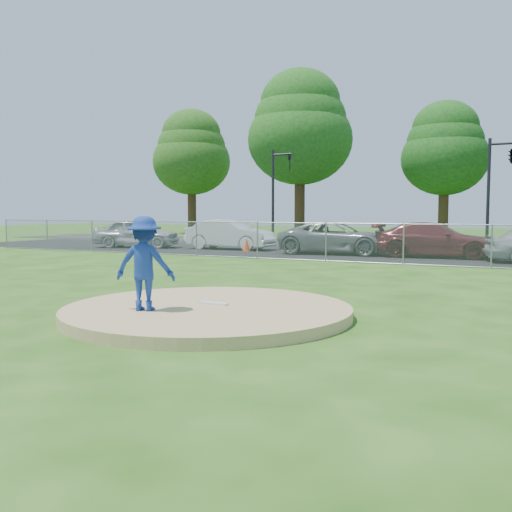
{
  "coord_description": "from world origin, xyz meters",
  "views": [
    {
      "loc": [
        5.6,
        -9.04,
        1.99
      ],
      "look_at": [
        0.0,
        2.0,
        1.0
      ],
      "focal_mm": 40.0,
      "sensor_mm": 36.0,
      "label": 1
    }
  ],
  "objects_px": {
    "parked_car_silver": "(137,233)",
    "tree_center": "(445,148)",
    "pitcher": "(145,263)",
    "parked_car_white": "(230,234)",
    "traffic_signal_left": "(277,188)",
    "parked_car_gray": "(337,238)",
    "tree_left": "(300,127)",
    "traffic_cone": "(247,245)",
    "tree_far_left": "(191,152)",
    "parked_car_darkred": "(434,240)",
    "traffic_signal_center": "(511,157)"
  },
  "relations": [
    {
      "from": "pitcher",
      "to": "parked_car_silver",
      "type": "xyz_separation_m",
      "value": [
        -13.2,
        16.25,
        -0.26
      ]
    },
    {
      "from": "tree_center",
      "to": "parked_car_gray",
      "type": "height_order",
      "value": "tree_center"
    },
    {
      "from": "tree_left",
      "to": "tree_center",
      "type": "bearing_deg",
      "value": 16.7
    },
    {
      "from": "pitcher",
      "to": "parked_car_white",
      "type": "height_order",
      "value": "pitcher"
    },
    {
      "from": "traffic_signal_center",
      "to": "parked_car_darkred",
      "type": "relative_size",
      "value": 1.1
    },
    {
      "from": "tree_center",
      "to": "traffic_cone",
      "type": "relative_size",
      "value": 15.92
    },
    {
      "from": "tree_far_left",
      "to": "tree_left",
      "type": "xyz_separation_m",
      "value": [
        11.0,
        -2.0,
        1.18
      ]
    },
    {
      "from": "parked_car_silver",
      "to": "parked_car_gray",
      "type": "distance_m",
      "value": 11.11
    },
    {
      "from": "traffic_signal_center",
      "to": "pitcher",
      "type": "relative_size",
      "value": 3.32
    },
    {
      "from": "parked_car_gray",
      "to": "pitcher",
      "type": "bearing_deg",
      "value": -178.58
    },
    {
      "from": "tree_center",
      "to": "traffic_signal_left",
      "type": "distance_m",
      "value": 14.63
    },
    {
      "from": "tree_center",
      "to": "parked_car_silver",
      "type": "xyz_separation_m",
      "value": [
        -12.97,
        -18.65,
        -5.69
      ]
    },
    {
      "from": "pitcher",
      "to": "parked_car_white",
      "type": "xyz_separation_m",
      "value": [
        -7.99,
        17.22,
        -0.27
      ]
    },
    {
      "from": "traffic_signal_center",
      "to": "parked_car_gray",
      "type": "height_order",
      "value": "traffic_signal_center"
    },
    {
      "from": "parked_car_silver",
      "to": "tree_center",
      "type": "bearing_deg",
      "value": -52.56
    },
    {
      "from": "traffic_signal_left",
      "to": "parked_car_gray",
      "type": "xyz_separation_m",
      "value": [
        5.9,
        -6.2,
        -2.62
      ]
    },
    {
      "from": "tree_left",
      "to": "pitcher",
      "type": "bearing_deg",
      "value": -72.21
    },
    {
      "from": "tree_center",
      "to": "pitcher",
      "type": "distance_m",
      "value": 35.32
    },
    {
      "from": "traffic_cone",
      "to": "parked_car_white",
      "type": "distance_m",
      "value": 1.66
    },
    {
      "from": "tree_center",
      "to": "parked_car_darkred",
      "type": "xyz_separation_m",
      "value": [
        2.45,
        -18.13,
        -5.72
      ]
    },
    {
      "from": "traffic_signal_left",
      "to": "parked_car_gray",
      "type": "height_order",
      "value": "traffic_signal_left"
    },
    {
      "from": "parked_car_silver",
      "to": "parked_car_darkred",
      "type": "bearing_deg",
      "value": -105.82
    },
    {
      "from": "traffic_cone",
      "to": "parked_car_white",
      "type": "relative_size",
      "value": 0.13
    },
    {
      "from": "tree_far_left",
      "to": "traffic_signal_center",
      "type": "height_order",
      "value": "tree_far_left"
    },
    {
      "from": "traffic_signal_center",
      "to": "traffic_cone",
      "type": "height_order",
      "value": "traffic_signal_center"
    },
    {
      "from": "tree_left",
      "to": "traffic_signal_left",
      "type": "distance_m",
      "value": 10.48
    },
    {
      "from": "tree_far_left",
      "to": "parked_car_white",
      "type": "distance_m",
      "value": 22.21
    },
    {
      "from": "tree_center",
      "to": "parked_car_gray",
      "type": "bearing_deg",
      "value": -95.84
    },
    {
      "from": "parked_car_silver",
      "to": "parked_car_gray",
      "type": "bearing_deg",
      "value": -105.46
    },
    {
      "from": "tree_far_left",
      "to": "parked_car_darkred",
      "type": "relative_size",
      "value": 2.11
    },
    {
      "from": "traffic_cone",
      "to": "parked_car_white",
      "type": "height_order",
      "value": "parked_car_white"
    },
    {
      "from": "traffic_cone",
      "to": "tree_center",
      "type": "bearing_deg",
      "value": 70.98
    },
    {
      "from": "parked_car_silver",
      "to": "parked_car_darkred",
      "type": "height_order",
      "value": "parked_car_silver"
    },
    {
      "from": "tree_center",
      "to": "traffic_signal_center",
      "type": "distance_m",
      "value": 13.12
    },
    {
      "from": "tree_left",
      "to": "traffic_cone",
      "type": "xyz_separation_m",
      "value": [
        3.63,
        -15.48,
        -7.92
      ]
    },
    {
      "from": "tree_far_left",
      "to": "parked_car_gray",
      "type": "height_order",
      "value": "tree_far_left"
    },
    {
      "from": "pitcher",
      "to": "traffic_signal_left",
      "type": "bearing_deg",
      "value": -87.76
    },
    {
      "from": "pitcher",
      "to": "parked_car_silver",
      "type": "relative_size",
      "value": 0.37
    },
    {
      "from": "parked_car_silver",
      "to": "parked_car_gray",
      "type": "xyz_separation_m",
      "value": [
        11.1,
        0.44,
        -0.04
      ]
    },
    {
      "from": "traffic_signal_center",
      "to": "pitcher",
      "type": "distance_m",
      "value": 23.65
    },
    {
      "from": "tree_center",
      "to": "traffic_cone",
      "type": "xyz_separation_m",
      "value": [
        -6.37,
        -18.48,
        -6.15
      ]
    },
    {
      "from": "tree_left",
      "to": "parked_car_gray",
      "type": "xyz_separation_m",
      "value": [
        8.14,
        -15.2,
        -7.5
      ]
    },
    {
      "from": "traffic_signal_center",
      "to": "parked_car_darkred",
      "type": "xyz_separation_m",
      "value": [
        -2.52,
        -6.13,
        -3.86
      ]
    },
    {
      "from": "tree_left",
      "to": "pitcher",
      "type": "relative_size",
      "value": 7.42
    },
    {
      "from": "traffic_signal_left",
      "to": "pitcher",
      "type": "xyz_separation_m",
      "value": [
        8.0,
        -22.9,
        -2.32
      ]
    },
    {
      "from": "parked_car_silver",
      "to": "tree_left",
      "type": "bearing_deg",
      "value": -28.48
    },
    {
      "from": "tree_far_left",
      "to": "tree_center",
      "type": "xyz_separation_m",
      "value": [
        21.0,
        1.0,
        -0.59
      ]
    },
    {
      "from": "parked_car_silver",
      "to": "traffic_cone",
      "type": "bearing_deg",
      "value": -106.27
    },
    {
      "from": "pitcher",
      "to": "traffic_cone",
      "type": "distance_m",
      "value": 17.71
    },
    {
      "from": "tree_left",
      "to": "traffic_cone",
      "type": "bearing_deg",
      "value": -76.8
    }
  ]
}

